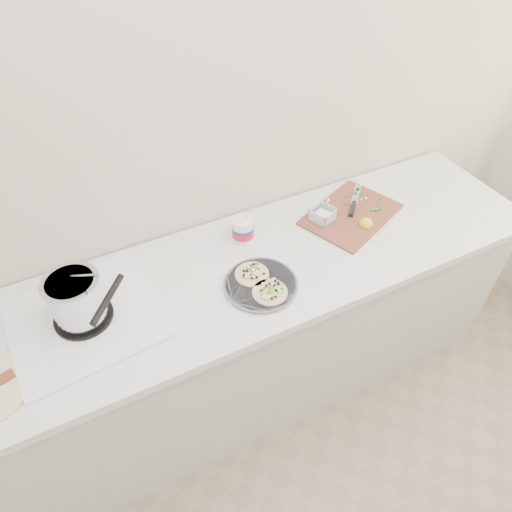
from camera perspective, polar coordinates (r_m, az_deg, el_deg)
name	(u,v)px	position (r m, az deg, el deg)	size (l,w,h in m)	color
counter	(259,327)	(2.19, 0.42, -8.88)	(2.44, 0.66, 0.90)	beige
stove	(79,306)	(1.70, -21.22, -5.81)	(0.54, 0.51, 0.25)	silver
taco_plate	(261,283)	(1.74, 0.60, -3.38)	(0.28, 0.28, 0.04)	#56575D
tub	(244,228)	(1.89, -1.56, 3.55)	(0.09, 0.09, 0.21)	white
cutboard	(349,212)	(2.09, 11.52, 5.41)	(0.51, 0.44, 0.07)	brown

